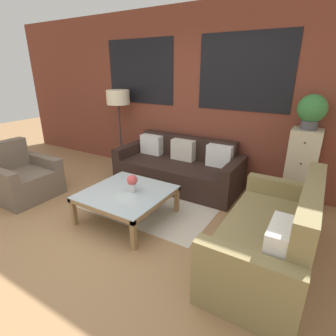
# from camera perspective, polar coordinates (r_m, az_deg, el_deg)

# --- Properties ---
(ground_plane) EXTENTS (16.00, 16.00, 0.00)m
(ground_plane) POSITION_cam_1_polar(r_m,az_deg,el_deg) (3.26, -17.39, -14.94)
(ground_plane) COLOR #9E754C
(wall_back_brick) EXTENTS (8.40, 0.09, 2.80)m
(wall_back_brick) POSITION_cam_1_polar(r_m,az_deg,el_deg) (4.63, 4.15, 15.21)
(wall_back_brick) COLOR brown
(wall_back_brick) RESTS_ON ground_plane
(rug) EXTENTS (1.95, 1.46, 0.00)m
(rug) POSITION_cam_1_polar(r_m,az_deg,el_deg) (3.98, -3.37, -6.98)
(rug) COLOR beige
(rug) RESTS_ON ground_plane
(couch_dark) EXTENTS (2.07, 0.88, 0.78)m
(couch_dark) POSITION_cam_1_polar(r_m,az_deg,el_deg) (4.41, 2.34, -0.07)
(couch_dark) COLOR black
(couch_dark) RESTS_ON ground_plane
(settee_vintage) EXTENTS (0.80, 1.68, 0.92)m
(settee_vintage) POSITION_cam_1_polar(r_m,az_deg,el_deg) (2.81, 21.46, -14.09)
(settee_vintage) COLOR olive
(settee_vintage) RESTS_ON ground_plane
(armchair_corner) EXTENTS (0.80, 0.83, 0.84)m
(armchair_corner) POSITION_cam_1_polar(r_m,az_deg,el_deg) (4.56, -28.96, -2.14)
(armchair_corner) COLOR #6B5B4C
(armchair_corner) RESTS_ON ground_plane
(coffee_table) EXTENTS (1.02, 1.02, 0.39)m
(coffee_table) POSITION_cam_1_polar(r_m,az_deg,el_deg) (3.42, -8.97, -5.80)
(coffee_table) COLOR silver
(coffee_table) RESTS_ON ground_plane
(floor_lamp) EXTENTS (0.42, 0.42, 1.50)m
(floor_lamp) POSITION_cam_1_polar(r_m,az_deg,el_deg) (5.06, -10.78, 14.24)
(floor_lamp) COLOR #2D2D2D
(floor_lamp) RESTS_ON ground_plane
(drawer_cabinet) EXTENTS (0.38, 0.39, 1.11)m
(drawer_cabinet) POSITION_cam_1_polar(r_m,az_deg,el_deg) (4.05, 26.90, -0.20)
(drawer_cabinet) COLOR #C6B793
(drawer_cabinet) RESTS_ON ground_plane
(potted_plant) EXTENTS (0.36, 0.36, 0.45)m
(potted_plant) POSITION_cam_1_polar(r_m,az_deg,el_deg) (3.87, 28.84, 10.99)
(potted_plant) COLOR #47474C
(potted_plant) RESTS_ON drawer_cabinet
(flower_vase) EXTENTS (0.13, 0.13, 0.23)m
(flower_vase) POSITION_cam_1_polar(r_m,az_deg,el_deg) (3.33, -7.79, -3.06)
(flower_vase) COLOR silver
(flower_vase) RESTS_ON coffee_table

